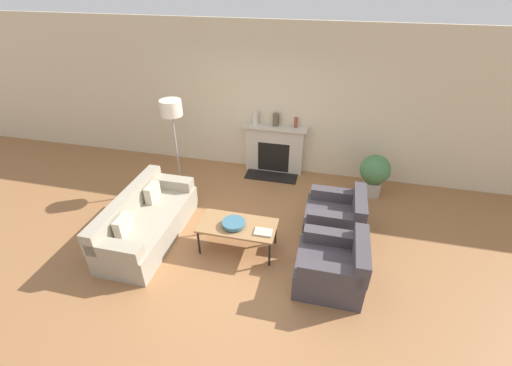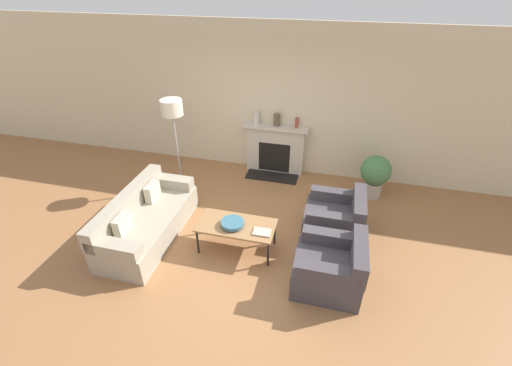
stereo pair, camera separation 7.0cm
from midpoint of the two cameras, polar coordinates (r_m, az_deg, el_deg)
name	(u,v)px [view 1 (the left image)]	position (r m, az deg, el deg)	size (l,w,h in m)	color
ground_plane	(237,246)	(5.39, -3.49, -10.39)	(18.00, 18.00, 0.00)	#99663D
wall_back	(272,101)	(6.80, 2.30, 13.46)	(18.00, 0.06, 2.90)	beige
fireplace	(274,149)	(7.02, 2.77, 5.60)	(1.29, 0.59, 1.01)	beige
couch	(146,222)	(5.64, -18.20, -6.17)	(0.84, 1.92, 0.74)	#9E937F
armchair_near	(333,267)	(4.75, 12.24, -13.48)	(0.89, 0.84, 0.76)	#423D42
armchair_far	(336,218)	(5.55, 12.80, -5.75)	(0.89, 0.84, 0.76)	#423D42
coffee_table	(238,227)	(5.07, -3.50, -7.25)	(1.14, 0.57, 0.45)	olive
bowl	(234,223)	(5.01, -4.16, -6.72)	(0.34, 0.34, 0.08)	#38667A
book	(263,232)	(4.90, 0.79, -8.18)	(0.26, 0.18, 0.02)	#B2A893
floor_lamp	(172,115)	(6.10, -14.16, 10.88)	(0.37, 0.37, 1.78)	gray
mantel_vase_left	(255,118)	(6.85, -0.39, 10.82)	(0.12, 0.12, 0.25)	beige
mantel_vase_center_left	(276,120)	(6.77, 3.04, 10.48)	(0.13, 0.13, 0.24)	brown
mantel_vase_center_right	(296,122)	(6.73, 6.36, 9.99)	(0.07, 0.07, 0.20)	brown
potted_plant	(375,173)	(6.59, 18.86, 1.65)	(0.55, 0.55, 0.81)	#B2A899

